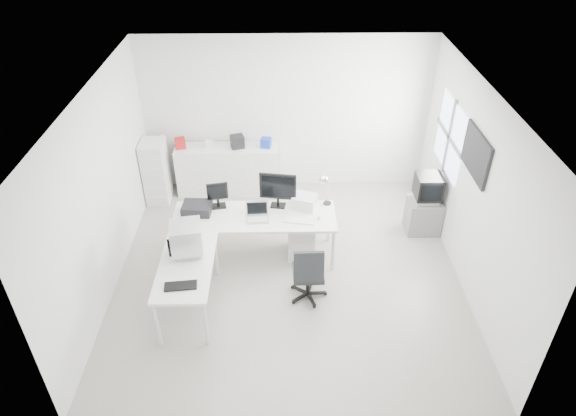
{
  "coord_description": "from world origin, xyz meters",
  "views": [
    {
      "loc": [
        -0.1,
        -5.81,
        5.12
      ],
      "look_at": [
        0.0,
        0.2,
        1.0
      ],
      "focal_mm": 32.0,
      "sensor_mm": 36.0,
      "label": 1
    }
  ],
  "objects_px": {
    "drawer_pedestal": "(301,237)",
    "crt_monitor": "(187,241)",
    "inkjet_printer": "(197,208)",
    "filing_cabinet": "(156,172)",
    "laptop": "(257,213)",
    "lcd_monitor_small": "(218,196)",
    "office_chair": "(308,270)",
    "main_desk": "(255,236)",
    "tv_cabinet": "(423,216)",
    "sideboard": "(228,170)",
    "side_desk": "(189,287)",
    "lcd_monitor_large": "(278,190)",
    "crt_tv": "(428,189)",
    "laser_printer": "(305,201)"
  },
  "relations": [
    {
      "from": "side_desk",
      "to": "lcd_monitor_large",
      "type": "relative_size",
      "value": 2.45
    },
    {
      "from": "tv_cabinet",
      "to": "sideboard",
      "type": "distance_m",
      "value": 3.51
    },
    {
      "from": "inkjet_printer",
      "to": "lcd_monitor_small",
      "type": "xyz_separation_m",
      "value": [
        0.3,
        0.15,
        0.12
      ]
    },
    {
      "from": "side_desk",
      "to": "office_chair",
      "type": "distance_m",
      "value": 1.62
    },
    {
      "from": "drawer_pedestal",
      "to": "lcd_monitor_small",
      "type": "relative_size",
      "value": 1.53
    },
    {
      "from": "office_chair",
      "to": "tv_cabinet",
      "type": "distance_m",
      "value": 2.48
    },
    {
      "from": "main_desk",
      "to": "tv_cabinet",
      "type": "height_order",
      "value": "main_desk"
    },
    {
      "from": "main_desk",
      "to": "lcd_monitor_small",
      "type": "distance_m",
      "value": 0.83
    },
    {
      "from": "lcd_monitor_small",
      "to": "office_chair",
      "type": "relative_size",
      "value": 0.42
    },
    {
      "from": "main_desk",
      "to": "office_chair",
      "type": "xyz_separation_m",
      "value": [
        0.76,
        -0.91,
        0.1
      ]
    },
    {
      "from": "side_desk",
      "to": "lcd_monitor_large",
      "type": "height_order",
      "value": "lcd_monitor_large"
    },
    {
      "from": "laser_printer",
      "to": "crt_monitor",
      "type": "relative_size",
      "value": 0.82
    },
    {
      "from": "lcd_monitor_large",
      "to": "laser_printer",
      "type": "relative_size",
      "value": 1.68
    },
    {
      "from": "main_desk",
      "to": "crt_monitor",
      "type": "height_order",
      "value": "crt_monitor"
    },
    {
      "from": "drawer_pedestal",
      "to": "filing_cabinet",
      "type": "relative_size",
      "value": 0.52
    },
    {
      "from": "crt_tv",
      "to": "side_desk",
      "type": "bearing_deg",
      "value": -154.38
    },
    {
      "from": "crt_tv",
      "to": "sideboard",
      "type": "height_order",
      "value": "crt_tv"
    },
    {
      "from": "lcd_monitor_small",
      "to": "inkjet_printer",
      "type": "bearing_deg",
      "value": -164.3
    },
    {
      "from": "lcd_monitor_large",
      "to": "tv_cabinet",
      "type": "xyz_separation_m",
      "value": [
        2.36,
        0.36,
        -0.74
      ]
    },
    {
      "from": "main_desk",
      "to": "filing_cabinet",
      "type": "height_order",
      "value": "filing_cabinet"
    },
    {
      "from": "laser_printer",
      "to": "sideboard",
      "type": "height_order",
      "value": "laser_printer"
    },
    {
      "from": "side_desk",
      "to": "tv_cabinet",
      "type": "xyz_separation_m",
      "value": [
        3.56,
        1.71,
        -0.08
      ]
    },
    {
      "from": "crt_tv",
      "to": "sideboard",
      "type": "relative_size",
      "value": 0.28
    },
    {
      "from": "main_desk",
      "to": "crt_monitor",
      "type": "bearing_deg",
      "value": -135.0
    },
    {
      "from": "laptop",
      "to": "crt_monitor",
      "type": "height_order",
      "value": "crt_monitor"
    },
    {
      "from": "filing_cabinet",
      "to": "crt_tv",
      "type": "bearing_deg",
      "value": -12.55
    },
    {
      "from": "drawer_pedestal",
      "to": "crt_monitor",
      "type": "bearing_deg",
      "value": -149.86
    },
    {
      "from": "crt_monitor",
      "to": "crt_tv",
      "type": "height_order",
      "value": "crt_monitor"
    },
    {
      "from": "lcd_monitor_small",
      "to": "lcd_monitor_large",
      "type": "relative_size",
      "value": 0.69
    },
    {
      "from": "tv_cabinet",
      "to": "sideboard",
      "type": "bearing_deg",
      "value": 158.96
    },
    {
      "from": "drawer_pedestal",
      "to": "tv_cabinet",
      "type": "relative_size",
      "value": 1.03
    },
    {
      "from": "inkjet_printer",
      "to": "filing_cabinet",
      "type": "distance_m",
      "value": 1.79
    },
    {
      "from": "side_desk",
      "to": "lcd_monitor_large",
      "type": "xyz_separation_m",
      "value": [
        1.2,
        1.35,
        0.66
      ]
    },
    {
      "from": "office_chair",
      "to": "tv_cabinet",
      "type": "xyz_separation_m",
      "value": [
        1.96,
        1.52,
        -0.18
      ]
    },
    {
      "from": "crt_monitor",
      "to": "sideboard",
      "type": "distance_m",
      "value": 2.78
    },
    {
      "from": "sideboard",
      "to": "filing_cabinet",
      "type": "bearing_deg",
      "value": -168.19
    },
    {
      "from": "crt_monitor",
      "to": "crt_tv",
      "type": "xyz_separation_m",
      "value": [
        3.56,
        1.46,
        -0.15
      ]
    },
    {
      "from": "main_desk",
      "to": "filing_cabinet",
      "type": "relative_size",
      "value": 2.09
    },
    {
      "from": "main_desk",
      "to": "lcd_monitor_large",
      "type": "height_order",
      "value": "lcd_monitor_large"
    },
    {
      "from": "crt_monitor",
      "to": "sideboard",
      "type": "relative_size",
      "value": 0.23
    },
    {
      "from": "office_chair",
      "to": "side_desk",
      "type": "bearing_deg",
      "value": -174.73
    },
    {
      "from": "lcd_monitor_large",
      "to": "lcd_monitor_small",
      "type": "bearing_deg",
      "value": -170.93
    },
    {
      "from": "lcd_monitor_large",
      "to": "crt_tv",
      "type": "xyz_separation_m",
      "value": [
        2.36,
        0.36,
        -0.23
      ]
    },
    {
      "from": "main_desk",
      "to": "sideboard",
      "type": "distance_m",
      "value": 1.95
    },
    {
      "from": "filing_cabinet",
      "to": "sideboard",
      "type": "bearing_deg",
      "value": 11.81
    },
    {
      "from": "lcd_monitor_large",
      "to": "laptop",
      "type": "bearing_deg",
      "value": -121.54
    },
    {
      "from": "side_desk",
      "to": "office_chair",
      "type": "height_order",
      "value": "office_chair"
    },
    {
      "from": "inkjet_printer",
      "to": "lcd_monitor_large",
      "type": "distance_m",
      "value": 1.23
    },
    {
      "from": "crt_tv",
      "to": "main_desk",
      "type": "bearing_deg",
      "value": -167.35
    },
    {
      "from": "side_desk",
      "to": "drawer_pedestal",
      "type": "distance_m",
      "value": 1.93
    }
  ]
}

